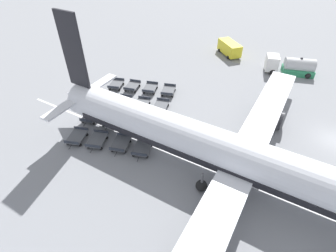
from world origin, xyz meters
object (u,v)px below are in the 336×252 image
at_px(baggage_dolly_row_far_col_d, 142,148).
at_px(baggage_dolly_row_far_col_b, 161,106).
at_px(baggage_dolly_row_mid_a_col_b, 123,102).
at_px(baggage_dolly_row_mid_b_col_a, 150,88).
at_px(baggage_dolly_row_near_col_b, 105,99).
at_px(baggage_dolly_row_far_col_c, 151,125).
at_px(airplane, 255,163).
at_px(baggage_dolly_row_near_col_d, 77,137).
at_px(baggage_dolly_row_near_col_c, 91,116).
at_px(baggage_dolly_row_mid_b_col_b, 142,104).
at_px(baggage_dolly_row_mid_b_col_d, 121,144).
at_px(baggage_dolly_row_mid_a_col_d, 97,140).
at_px(baggage_dolly_row_far_col_a, 168,91).
at_px(fuel_tanker_primary, 292,66).
at_px(baggage_dolly_row_mid_a_col_a, 132,86).
at_px(baggage_dolly_row_near_col_a, 116,84).
at_px(baggage_dolly_row_mid_a_col_c, 111,119).
at_px(baggage_dolly_row_mid_b_col_c, 132,122).
at_px(service_van, 229,48).

bearing_deg(baggage_dolly_row_far_col_d, baggage_dolly_row_far_col_b, -171.50).
height_order(baggage_dolly_row_mid_a_col_b, baggage_dolly_row_mid_b_col_a, same).
bearing_deg(baggage_dolly_row_near_col_b, baggage_dolly_row_far_col_c, 71.25).
height_order(airplane, baggage_dolly_row_near_col_d, airplane).
relative_size(baggage_dolly_row_near_col_c, baggage_dolly_row_near_col_d, 0.99).
xyz_separation_m(airplane, baggage_dolly_row_near_col_c, (-3.30, -20.01, -2.52)).
bearing_deg(baggage_dolly_row_mid_b_col_b, baggage_dolly_row_far_col_b, 101.78).
bearing_deg(baggage_dolly_row_far_col_c, baggage_dolly_row_near_col_d, -53.70).
height_order(baggage_dolly_row_mid_a_col_b, baggage_dolly_row_mid_b_col_d, same).
relative_size(baggage_dolly_row_near_col_b, baggage_dolly_row_far_col_b, 0.99).
bearing_deg(baggage_dolly_row_mid_a_col_d, baggage_dolly_row_mid_b_col_b, 169.56).
bearing_deg(baggage_dolly_row_far_col_d, baggage_dolly_row_far_col_a, -172.12).
height_order(airplane, baggage_dolly_row_far_col_a, airplane).
xyz_separation_m(baggage_dolly_row_mid_b_col_a, baggage_dolly_row_mid_b_col_d, (12.08, 1.91, 0.00)).
distance_m(baggage_dolly_row_far_col_a, baggage_dolly_row_far_col_d, 12.30).
distance_m(fuel_tanker_primary, baggage_dolly_row_near_col_b, 29.97).
distance_m(baggage_dolly_row_mid_a_col_a, baggage_dolly_row_far_col_b, 6.72).
height_order(baggage_dolly_row_near_col_a, baggage_dolly_row_mid_a_col_c, same).
bearing_deg(baggage_dolly_row_far_col_c, baggage_dolly_row_mid_b_col_b, -140.15).
height_order(baggage_dolly_row_near_col_d, baggage_dolly_row_mid_b_col_d, same).
bearing_deg(baggage_dolly_row_near_col_a, baggage_dolly_row_far_col_a, 98.67).
distance_m(baggage_dolly_row_near_col_d, baggage_dolly_row_mid_b_col_a, 13.36).
bearing_deg(baggage_dolly_row_mid_b_col_c, baggage_dolly_row_mid_b_col_a, -171.58).
distance_m(baggage_dolly_row_mid_b_col_b, baggage_dolly_row_mid_b_col_d, 7.97).
height_order(service_van, baggage_dolly_row_near_col_c, service_van).
height_order(fuel_tanker_primary, baggage_dolly_row_near_col_b, fuel_tanker_primary).
distance_m(service_van, baggage_dolly_row_far_col_b, 21.44).
distance_m(baggage_dolly_row_near_col_c, baggage_dolly_row_mid_a_col_d, 4.83).
bearing_deg(baggage_dolly_row_mid_a_col_b, baggage_dolly_row_near_col_c, -26.31).
bearing_deg(baggage_dolly_row_near_col_d, baggage_dolly_row_mid_b_col_a, 165.52).
relative_size(baggage_dolly_row_near_col_a, baggage_dolly_row_near_col_b, 1.01).
height_order(baggage_dolly_row_near_col_a, baggage_dolly_row_near_col_c, same).
xyz_separation_m(baggage_dolly_row_near_col_c, baggage_dolly_row_mid_a_col_a, (-8.53, 1.40, 0.00)).
distance_m(baggage_dolly_row_mid_a_col_c, baggage_dolly_row_mid_a_col_d, 3.98).
xyz_separation_m(baggage_dolly_row_mid_b_col_a, baggage_dolly_row_mid_b_col_c, (8.09, 1.20, 0.00)).
relative_size(baggage_dolly_row_near_col_b, baggage_dolly_row_mid_b_col_d, 0.99).
xyz_separation_m(service_van, baggage_dolly_row_far_col_a, (16.83, -5.46, -0.77)).
bearing_deg(baggage_dolly_row_near_col_d, baggage_dolly_row_mid_a_col_c, 155.57).
height_order(baggage_dolly_row_near_col_b, baggage_dolly_row_near_col_c, same).
bearing_deg(baggage_dolly_row_mid_b_col_b, baggage_dolly_row_far_col_a, 155.64).
distance_m(baggage_dolly_row_near_col_b, baggage_dolly_row_far_col_b, 7.94).
relative_size(baggage_dolly_row_near_col_a, baggage_dolly_row_mid_a_col_a, 1.01).
bearing_deg(baggage_dolly_row_mid_b_col_c, service_van, 164.49).
relative_size(service_van, baggage_dolly_row_near_col_a, 1.58).
height_order(baggage_dolly_row_mid_a_col_a, baggage_dolly_row_mid_a_col_b, same).
bearing_deg(baggage_dolly_row_far_col_c, baggage_dolly_row_far_col_a, -173.41).
xyz_separation_m(fuel_tanker_primary, baggage_dolly_row_mid_a_col_c, (22.03, -20.42, -0.75)).
distance_m(baggage_dolly_row_near_col_d, baggage_dolly_row_far_col_b, 11.34).
distance_m(baggage_dolly_row_mid_a_col_c, baggage_dolly_row_far_col_d, 6.65).
height_order(baggage_dolly_row_mid_a_col_a, baggage_dolly_row_mid_a_col_d, same).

